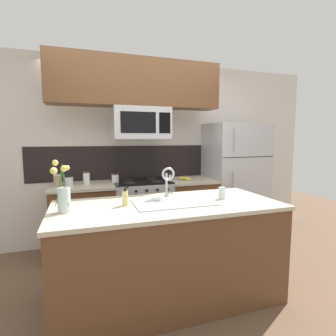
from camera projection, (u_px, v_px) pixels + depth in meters
ground_plane at (160, 278)px, 2.83m from camera, size 10.00×10.00×0.00m
rear_partition at (155, 151)px, 3.98m from camera, size 5.20×0.10×2.60m
splash_band at (136, 162)px, 3.85m from camera, size 2.97×0.01×0.48m
back_counter_left at (84, 219)px, 3.38m from camera, size 0.80×0.65×0.91m
back_counter_right at (189, 210)px, 3.85m from camera, size 0.70×0.65×0.91m
stove_range at (142, 214)px, 3.62m from camera, size 0.76×0.64×0.93m
microwave at (141, 123)px, 3.46m from camera, size 0.74×0.40×0.41m
upper_cabinet_band at (137, 83)px, 3.36m from camera, size 2.20×0.34×0.60m
refrigerator at (234, 180)px, 4.06m from camera, size 0.85×0.74×1.72m
storage_jar_tall at (58, 181)px, 3.20m from camera, size 0.10×0.10×0.15m
storage_jar_medium at (69, 181)px, 3.27m from camera, size 0.10×0.10×0.12m
storage_jar_short at (87, 178)px, 3.35m from camera, size 0.08×0.08×0.17m
storage_jar_squat at (115, 178)px, 3.46m from camera, size 0.09×0.09×0.13m
banana_bunch at (186, 178)px, 3.71m from camera, size 0.19×0.16×0.08m
island_counter at (168, 251)px, 2.44m from camera, size 2.04×0.91×0.91m
kitchen_sink at (175, 210)px, 2.42m from camera, size 0.76×0.44×0.16m
sink_faucet at (168, 178)px, 2.59m from camera, size 0.14×0.14×0.31m
dish_soap_bottle at (125, 198)px, 2.30m from camera, size 0.06×0.05×0.16m
drinking_glass at (222, 193)px, 2.55m from camera, size 0.07×0.07×0.12m
flower_vase at (63, 197)px, 2.08m from camera, size 0.14×0.14×0.42m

